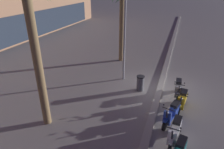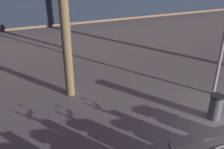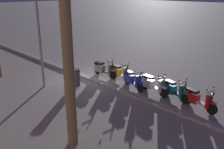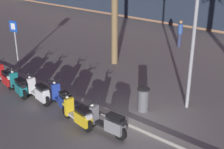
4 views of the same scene
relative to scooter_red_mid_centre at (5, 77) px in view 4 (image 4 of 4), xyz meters
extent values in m
plane|color=gray|center=(6.56, 1.08, -0.44)|extent=(200.00, 200.00, 0.00)
cube|color=gray|center=(6.56, 1.12, -0.38)|extent=(60.00, 0.36, 0.12)
cube|color=#283342|center=(1.90, 16.35, 1.16)|extent=(50.01, 0.12, 2.80)
cylinder|color=black|center=(-0.78, 0.14, -0.18)|extent=(0.53, 0.19, 0.52)
cylinder|color=black|center=(0.50, -0.09, -0.18)|extent=(0.53, 0.19, 0.52)
cube|color=silver|center=(-0.19, 0.03, -0.12)|extent=(0.64, 0.38, 0.08)
cube|color=red|center=(0.28, -0.05, -0.03)|extent=(0.73, 0.44, 0.42)
cube|color=black|center=(0.30, -0.06, 0.30)|extent=(0.64, 0.40, 0.12)
cube|color=red|center=(-0.60, 0.11, 0.11)|extent=(0.20, 0.36, 0.66)
cube|color=silver|center=(0.58, -0.11, 0.20)|extent=(0.27, 0.24, 0.16)
sphere|color=black|center=(-0.54, 0.34, 0.70)|extent=(0.07, 0.07, 0.07)
cylinder|color=black|center=(0.62, 0.01, -0.18)|extent=(0.53, 0.22, 0.52)
cylinder|color=black|center=(1.82, -0.27, -0.18)|extent=(0.53, 0.22, 0.52)
cube|color=black|center=(1.17, -0.12, -0.12)|extent=(0.65, 0.41, 0.08)
cube|color=#197075|center=(1.60, -0.22, -0.02)|extent=(0.74, 0.47, 0.43)
cube|color=black|center=(1.62, -0.22, 0.32)|extent=(0.65, 0.43, 0.12)
cube|color=#197075|center=(0.80, -0.03, 0.11)|extent=(0.21, 0.36, 0.66)
cube|color=#197075|center=(0.62, 0.01, 0.11)|extent=(0.35, 0.23, 0.08)
cylinder|color=#333338|center=(0.72, -0.01, 0.26)|extent=(0.29, 0.13, 0.69)
cylinder|color=black|center=(0.80, -0.03, 0.58)|extent=(0.17, 0.55, 0.04)
sphere|color=white|center=(0.70, -0.01, 0.44)|extent=(0.12, 0.12, 0.12)
cube|color=black|center=(1.89, -0.29, 0.22)|extent=(0.28, 0.25, 0.16)
sphere|color=black|center=(0.76, -0.27, 0.70)|extent=(0.07, 0.07, 0.07)
sphere|color=black|center=(0.87, 0.20, 0.70)|extent=(0.07, 0.07, 0.07)
cylinder|color=black|center=(1.73, 0.14, -0.18)|extent=(0.53, 0.17, 0.52)
cylinder|color=black|center=(3.04, -0.05, -0.18)|extent=(0.53, 0.17, 0.52)
cube|color=white|center=(2.33, 0.05, -0.12)|extent=(0.63, 0.36, 0.08)
cube|color=white|center=(2.82, -0.01, -0.01)|extent=(0.72, 0.41, 0.44)
cube|color=black|center=(2.84, -0.02, 0.34)|extent=(0.64, 0.38, 0.12)
cube|color=white|center=(1.91, 0.12, 0.11)|extent=(0.19, 0.36, 0.66)
cube|color=white|center=(1.73, 0.14, 0.11)|extent=(0.34, 0.20, 0.08)
cylinder|color=#333338|center=(1.83, 0.13, 0.26)|extent=(0.29, 0.11, 0.69)
cylinder|color=black|center=(1.91, 0.12, 0.58)|extent=(0.12, 0.56, 0.04)
sphere|color=white|center=(1.81, 0.13, 0.44)|extent=(0.12, 0.12, 0.12)
cube|color=white|center=(3.12, -0.06, 0.24)|extent=(0.27, 0.23, 0.16)
sphere|color=black|center=(1.89, -0.13, 0.70)|extent=(0.07, 0.07, 0.07)
sphere|color=black|center=(1.96, 0.35, 0.70)|extent=(0.07, 0.07, 0.07)
cylinder|color=black|center=(2.99, 0.46, -0.18)|extent=(0.53, 0.25, 0.52)
cylinder|color=black|center=(4.27, 0.07, -0.18)|extent=(0.53, 0.25, 0.52)
cube|color=#233D9E|center=(3.59, 0.28, -0.12)|extent=(0.66, 0.44, 0.08)
cube|color=#233D9E|center=(4.06, 0.13, -0.01)|extent=(0.74, 0.51, 0.44)
cube|color=black|center=(4.08, 0.13, 0.34)|extent=(0.66, 0.46, 0.12)
cube|color=#233D9E|center=(3.16, 0.41, 0.11)|extent=(0.23, 0.37, 0.66)
cube|color=#233D9E|center=(2.99, 0.46, 0.11)|extent=(0.35, 0.25, 0.08)
cylinder|color=#333338|center=(3.09, 0.43, 0.26)|extent=(0.29, 0.15, 0.69)
cylinder|color=black|center=(3.16, 0.41, 0.58)|extent=(0.20, 0.55, 0.04)
sphere|color=white|center=(3.07, 0.44, 0.44)|extent=(0.12, 0.12, 0.12)
cube|color=#233D9E|center=(4.35, 0.05, 0.24)|extent=(0.29, 0.26, 0.16)
sphere|color=black|center=(3.11, 0.17, 0.70)|extent=(0.07, 0.07, 0.07)
sphere|color=black|center=(3.25, 0.63, 0.70)|extent=(0.07, 0.07, 0.07)
cylinder|color=black|center=(4.39, -0.09, -0.18)|extent=(0.53, 0.17, 0.52)
cylinder|color=black|center=(5.64, -0.26, -0.18)|extent=(0.53, 0.17, 0.52)
cube|color=silver|center=(4.97, -0.17, -0.12)|extent=(0.63, 0.36, 0.08)
cube|color=gold|center=(5.42, -0.23, -0.03)|extent=(0.72, 0.41, 0.42)
cube|color=black|center=(5.44, -0.23, 0.31)|extent=(0.64, 0.38, 0.12)
cube|color=gold|center=(4.57, -0.11, 0.11)|extent=(0.19, 0.36, 0.66)
cube|color=gold|center=(4.39, -0.09, 0.11)|extent=(0.34, 0.20, 0.08)
cylinder|color=#333338|center=(4.49, -0.10, 0.26)|extent=(0.29, 0.11, 0.69)
cylinder|color=black|center=(4.57, -0.11, 0.58)|extent=(0.12, 0.56, 0.04)
sphere|color=white|center=(4.47, -0.10, 0.44)|extent=(0.12, 0.12, 0.12)
cube|color=silver|center=(5.72, -0.27, 0.21)|extent=(0.27, 0.23, 0.16)
sphere|color=black|center=(4.56, -0.35, 0.70)|extent=(0.07, 0.07, 0.07)
sphere|color=black|center=(4.62, 0.12, 0.70)|extent=(0.07, 0.07, 0.07)
cylinder|color=black|center=(5.51, 0.05, -0.18)|extent=(0.52, 0.12, 0.52)
cylinder|color=black|center=(6.82, 0.10, -0.18)|extent=(0.52, 0.12, 0.52)
cube|color=black|center=(6.12, 0.07, -0.12)|extent=(0.61, 0.30, 0.08)
cube|color=slate|center=(6.60, 0.09, -0.01)|extent=(0.69, 0.35, 0.44)
cube|color=black|center=(6.62, 0.09, 0.35)|extent=(0.61, 0.32, 0.12)
cube|color=slate|center=(5.69, 0.05, 0.11)|extent=(0.15, 0.35, 0.66)
cube|color=slate|center=(5.51, 0.05, 0.11)|extent=(0.33, 0.17, 0.08)
cylinder|color=#333338|center=(5.61, 0.05, 0.26)|extent=(0.29, 0.08, 0.69)
cylinder|color=black|center=(5.69, 0.05, 0.58)|extent=(0.06, 0.56, 0.04)
sphere|color=white|center=(5.59, 0.05, 0.44)|extent=(0.12, 0.12, 0.12)
cube|color=black|center=(6.90, 0.10, 0.25)|extent=(0.25, 0.21, 0.16)
sphere|color=black|center=(5.72, -0.18, 0.70)|extent=(0.07, 0.07, 0.07)
sphere|color=black|center=(5.70, 0.30, 0.70)|extent=(0.07, 0.07, 0.07)
cylinder|color=#939399|center=(-2.39, 2.20, 0.76)|extent=(0.09, 0.09, 2.40)
cube|color=#1947B7|center=(-2.38, 2.14, 1.66)|extent=(0.60, 0.09, 0.60)
cube|color=white|center=(-2.38, 2.13, 1.66)|extent=(0.33, 0.05, 0.33)
cylinder|color=olive|center=(1.72, 5.75, 2.77)|extent=(0.36, 0.36, 6.42)
cylinder|color=#2D3351|center=(2.78, 11.06, 0.00)|extent=(0.26, 0.26, 0.88)
cylinder|color=#2D4C8C|center=(2.78, 11.06, 0.75)|extent=(0.34, 0.34, 0.62)
sphere|color=#9E704C|center=(2.78, 11.06, 1.18)|extent=(0.24, 0.24, 0.24)
cylinder|color=#56565B|center=(6.19, 2.27, 0.01)|extent=(0.44, 0.44, 0.90)
cylinder|color=black|center=(6.19, 2.27, 0.48)|extent=(0.48, 0.48, 0.06)
cylinder|color=#939399|center=(7.35, 3.67, 3.13)|extent=(0.14, 0.14, 7.15)
camera|label=1|loc=(-4.41, 0.35, 5.60)|focal=31.81mm
camera|label=2|loc=(0.08, -3.68, 5.12)|focal=41.56mm
camera|label=3|loc=(-4.64, 10.03, 4.75)|focal=39.55mm
camera|label=4|loc=(12.33, -6.61, 5.36)|focal=49.22mm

